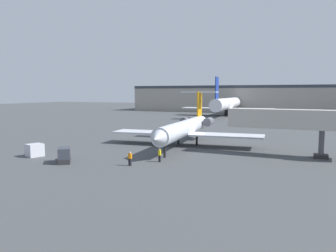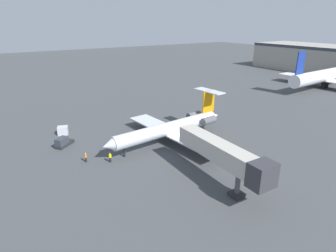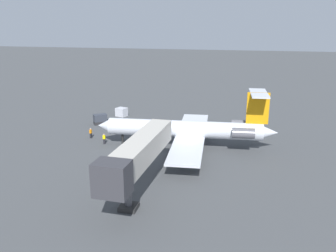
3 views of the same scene
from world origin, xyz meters
The scene contains 9 objects.
ground_plane centered at (0.00, 0.00, -0.05)m, with size 400.00×400.00×0.10m, color #424447.
regional_jet centered at (-1.72, 0.05, 2.98)m, with size 25.02×27.60×8.84m.
jet_bridge centered at (15.76, -2.84, 4.98)m, with size 17.28×3.57×6.67m.
ground_crew_marshaller centered at (-0.28, -13.43, 0.86)m, with size 0.30×0.43×1.69m.
ground_crew_loader centered at (-2.61, -16.79, 0.86)m, with size 0.43×0.30×1.69m.
baggage_tug_lead centered at (-11.04, -18.36, 0.84)m, with size 3.57×4.01×1.90m.
cargo_container_uld centered at (-17.39, -16.80, 0.86)m, with size 2.30×2.48×1.71m.
terminal_building centered at (0.00, 103.02, 5.88)m, with size 121.88×24.33×11.74m.
parked_airliner_west_end centered at (-11.48, 71.26, 4.41)m, with size 33.59×39.86×13.63m.
Camera 1 is at (16.80, -50.91, 8.65)m, focal length 35.75 mm.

